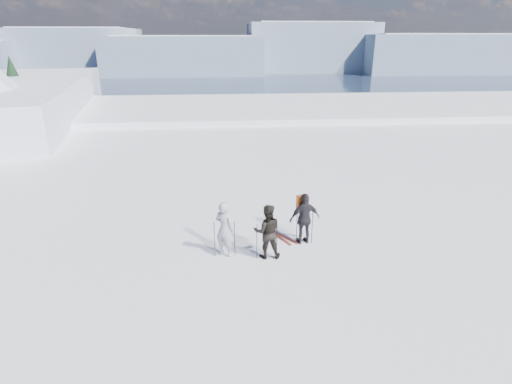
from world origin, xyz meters
The scene contains 8 objects.
lake_basin centered at (0.00, 30.00, -6.50)m, with size 820.00×820.00×71.62m.
far_mountain_range centered at (29.60, 454.78, -7.19)m, with size 770.00×110.00×53.00m.
skier_grey centered at (-3.28, 2.14, 0.92)m, with size 0.67×0.44×1.85m, color #99A1A7.
skier_dark centered at (-1.95, 1.90, 0.90)m, with size 0.87×0.68×1.80m, color black.
skier_pack centered at (-0.59, 2.72, 0.90)m, with size 1.06×0.44×1.80m, color black.
backpack centered at (-0.64, 2.97, 2.07)m, with size 0.39×0.22×0.52m, color #C75212.
ski_poles centered at (-1.94, 2.17, 0.63)m, with size 3.30×0.90×1.33m.
skis_loose centered at (-1.38, 3.30, 0.01)m, with size 1.09×1.56×0.03m.
Camera 1 is at (-3.26, -9.28, 6.59)m, focal length 28.00 mm.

